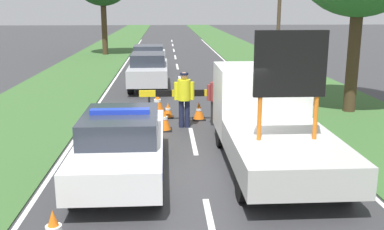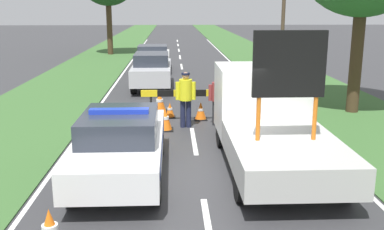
% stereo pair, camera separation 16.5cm
% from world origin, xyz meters
% --- Properties ---
extents(ground_plane, '(160.00, 160.00, 0.00)m').
position_xyz_m(ground_plane, '(0.00, 0.00, 0.00)').
color(ground_plane, '#333335').
extents(lane_markings, '(6.81, 55.86, 0.01)m').
position_xyz_m(lane_markings, '(0.00, 13.16, 0.00)').
color(lane_markings, silver).
rests_on(lane_markings, ground).
extents(grass_verge_left, '(4.34, 120.00, 0.03)m').
position_xyz_m(grass_verge_left, '(-5.63, 20.00, 0.01)').
color(grass_verge_left, '#38602D').
rests_on(grass_verge_left, ground).
extents(grass_verge_right, '(4.34, 120.00, 0.03)m').
position_xyz_m(grass_verge_right, '(5.63, 20.00, 0.01)').
color(grass_verge_right, '#38602D').
rests_on(grass_verge_right, ground).
extents(police_car, '(1.80, 4.81, 1.57)m').
position_xyz_m(police_car, '(-1.73, -0.24, 0.77)').
color(police_car, white).
rests_on(police_car, ground).
extents(work_truck, '(2.24, 5.56, 3.23)m').
position_xyz_m(work_truck, '(1.73, 0.74, 1.07)').
color(work_truck, white).
rests_on(work_truck, ground).
extents(road_barrier, '(3.16, 0.08, 1.05)m').
position_xyz_m(road_barrier, '(-0.02, 4.55, 0.88)').
color(road_barrier, black).
rests_on(road_barrier, ground).
extents(police_officer, '(0.62, 0.40, 1.73)m').
position_xyz_m(police_officer, '(-0.18, 3.85, 1.03)').
color(police_officer, '#191E38').
rests_on(police_officer, ground).
extents(pedestrian_civilian, '(0.57, 0.36, 1.58)m').
position_xyz_m(pedestrian_civilian, '(0.82, 4.06, 0.92)').
color(pedestrian_civilian, '#232326').
rests_on(pedestrian_civilian, ground).
extents(traffic_cone_near_police, '(0.43, 0.43, 0.60)m').
position_xyz_m(traffic_cone_near_police, '(0.35, 4.79, 0.30)').
color(traffic_cone_near_police, black).
rests_on(traffic_cone_near_police, ground).
extents(traffic_cone_centre_front, '(0.53, 0.53, 0.73)m').
position_xyz_m(traffic_cone_centre_front, '(-1.05, 5.99, 0.36)').
color(traffic_cone_centre_front, black).
rests_on(traffic_cone_centre_front, ground).
extents(traffic_cone_behind_barrier, '(0.49, 0.49, 0.68)m').
position_xyz_m(traffic_cone_behind_barrier, '(-0.82, 3.53, 0.34)').
color(traffic_cone_behind_barrier, black).
rests_on(traffic_cone_behind_barrier, ground).
extents(traffic_cone_lane_edge, '(0.37, 0.37, 0.51)m').
position_xyz_m(traffic_cone_lane_edge, '(-0.68, 5.13, 0.25)').
color(traffic_cone_lane_edge, black).
rests_on(traffic_cone_lane_edge, ground).
extents(queued_car_sedan_silver, '(1.71, 4.64, 1.61)m').
position_xyz_m(queued_car_sedan_silver, '(-1.52, 10.84, 0.84)').
color(queued_car_sedan_silver, '#B2B2B7').
rests_on(queued_car_sedan_silver, ground).
extents(queued_car_van_white, '(1.86, 4.01, 1.49)m').
position_xyz_m(queued_car_van_white, '(-1.69, 16.34, 0.78)').
color(queued_car_van_white, silver).
rests_on(queued_car_van_white, ground).
extents(utility_pole, '(1.20, 0.20, 6.15)m').
position_xyz_m(utility_pole, '(5.42, 14.77, 3.19)').
color(utility_pole, '#473828').
rests_on(utility_pole, ground).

